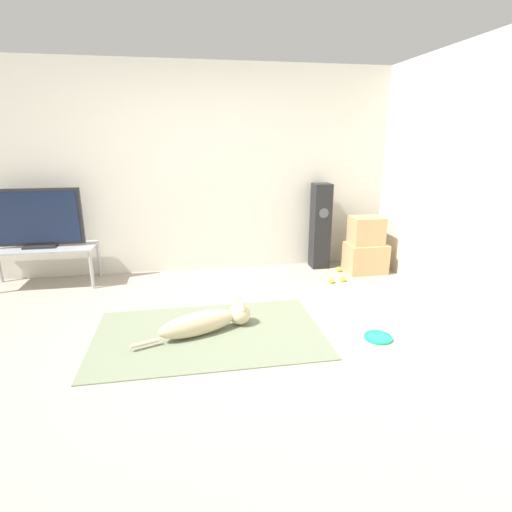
{
  "coord_description": "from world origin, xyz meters",
  "views": [
    {
      "loc": [
        -0.07,
        -3.02,
        1.67
      ],
      "look_at": [
        0.65,
        1.04,
        0.45
      ],
      "focal_mm": 28.0,
      "sensor_mm": 36.0,
      "label": 1
    }
  ],
  "objects_px": {
    "cardboard_box_lower": "(365,258)",
    "tv_stand": "(42,251)",
    "dog": "(208,321)",
    "tennis_ball_by_boxes": "(343,279)",
    "tennis_ball_near_speaker": "(331,281)",
    "cardboard_box_upper": "(366,230)",
    "tv": "(37,219)",
    "tennis_ball_loose_on_carpet": "(339,269)",
    "floor_speaker": "(320,226)",
    "frisbee": "(378,337)"
  },
  "relations": [
    {
      "from": "frisbee",
      "to": "tv_stand",
      "type": "relative_size",
      "value": 0.2
    },
    {
      "from": "tv_stand",
      "to": "tennis_ball_loose_on_carpet",
      "type": "xyz_separation_m",
      "value": [
        3.59,
        -0.13,
        -0.39
      ]
    },
    {
      "from": "frisbee",
      "to": "cardboard_box_upper",
      "type": "height_order",
      "value": "cardboard_box_upper"
    },
    {
      "from": "frisbee",
      "to": "tennis_ball_loose_on_carpet",
      "type": "relative_size",
      "value": 3.68
    },
    {
      "from": "frisbee",
      "to": "tennis_ball_loose_on_carpet",
      "type": "distance_m",
      "value": 1.81
    },
    {
      "from": "dog",
      "to": "tv",
      "type": "xyz_separation_m",
      "value": [
        -1.82,
        1.56,
        0.68
      ]
    },
    {
      "from": "dog",
      "to": "tv",
      "type": "distance_m",
      "value": 2.49
    },
    {
      "from": "dog",
      "to": "tv",
      "type": "bearing_deg",
      "value": 139.35
    },
    {
      "from": "tv_stand",
      "to": "floor_speaker",
      "type": "bearing_deg",
      "value": 2.02
    },
    {
      "from": "dog",
      "to": "frisbee",
      "type": "distance_m",
      "value": 1.49
    },
    {
      "from": "tennis_ball_loose_on_carpet",
      "to": "frisbee",
      "type": "bearing_deg",
      "value": -100.61
    },
    {
      "from": "frisbee",
      "to": "cardboard_box_upper",
      "type": "bearing_deg",
      "value": 69.4
    },
    {
      "from": "dog",
      "to": "tennis_ball_loose_on_carpet",
      "type": "bearing_deg",
      "value": 38.63
    },
    {
      "from": "frisbee",
      "to": "cardboard_box_upper",
      "type": "distance_m",
      "value": 1.93
    },
    {
      "from": "floor_speaker",
      "to": "cardboard_box_upper",
      "type": "bearing_deg",
      "value": -30.48
    },
    {
      "from": "cardboard_box_lower",
      "to": "tennis_ball_loose_on_carpet",
      "type": "distance_m",
      "value": 0.37
    },
    {
      "from": "cardboard_box_upper",
      "to": "tennis_ball_by_boxes",
      "type": "distance_m",
      "value": 0.73
    },
    {
      "from": "cardboard_box_lower",
      "to": "floor_speaker",
      "type": "xyz_separation_m",
      "value": [
        -0.52,
        0.31,
        0.37
      ]
    },
    {
      "from": "frisbee",
      "to": "tennis_ball_near_speaker",
      "type": "xyz_separation_m",
      "value": [
        0.09,
        1.39,
        0.02
      ]
    },
    {
      "from": "dog",
      "to": "frisbee",
      "type": "height_order",
      "value": "dog"
    },
    {
      "from": "dog",
      "to": "tennis_ball_loose_on_carpet",
      "type": "relative_size",
      "value": 15.83
    },
    {
      "from": "cardboard_box_upper",
      "to": "tennis_ball_near_speaker",
      "type": "height_order",
      "value": "cardboard_box_upper"
    },
    {
      "from": "frisbee",
      "to": "tennis_ball_by_boxes",
      "type": "distance_m",
      "value": 1.44
    },
    {
      "from": "dog",
      "to": "cardboard_box_upper",
      "type": "relative_size",
      "value": 2.61
    },
    {
      "from": "frisbee",
      "to": "cardboard_box_lower",
      "type": "xyz_separation_m",
      "value": [
        0.66,
        1.73,
        0.17
      ]
    },
    {
      "from": "tv",
      "to": "tennis_ball_loose_on_carpet",
      "type": "relative_size",
      "value": 14.89
    },
    {
      "from": "tv_stand",
      "to": "tv",
      "type": "bearing_deg",
      "value": 90.0
    },
    {
      "from": "cardboard_box_lower",
      "to": "tv_stand",
      "type": "bearing_deg",
      "value": 177.28
    },
    {
      "from": "tv_stand",
      "to": "tv",
      "type": "relative_size",
      "value": 1.22
    },
    {
      "from": "floor_speaker",
      "to": "tv",
      "type": "height_order",
      "value": "tv"
    },
    {
      "from": "cardboard_box_upper",
      "to": "tv_stand",
      "type": "height_order",
      "value": "cardboard_box_upper"
    },
    {
      "from": "cardboard_box_lower",
      "to": "tennis_ball_near_speaker",
      "type": "xyz_separation_m",
      "value": [
        -0.58,
        -0.34,
        -0.15
      ]
    },
    {
      "from": "tv",
      "to": "tennis_ball_by_boxes",
      "type": "bearing_deg",
      "value": -8.13
    },
    {
      "from": "tv",
      "to": "tennis_ball_by_boxes",
      "type": "relative_size",
      "value": 14.89
    },
    {
      "from": "dog",
      "to": "tennis_ball_by_boxes",
      "type": "bearing_deg",
      "value": 32.06
    },
    {
      "from": "tennis_ball_by_boxes",
      "to": "tennis_ball_near_speaker",
      "type": "distance_m",
      "value": 0.16
    },
    {
      "from": "cardboard_box_upper",
      "to": "tv",
      "type": "distance_m",
      "value": 3.92
    },
    {
      "from": "frisbee",
      "to": "cardboard_box_lower",
      "type": "height_order",
      "value": "cardboard_box_lower"
    },
    {
      "from": "dog",
      "to": "tennis_ball_by_boxes",
      "type": "height_order",
      "value": "dog"
    },
    {
      "from": "floor_speaker",
      "to": "cardboard_box_lower",
      "type": "bearing_deg",
      "value": -30.46
    },
    {
      "from": "cardboard_box_lower",
      "to": "floor_speaker",
      "type": "bearing_deg",
      "value": 149.54
    },
    {
      "from": "cardboard_box_lower",
      "to": "cardboard_box_upper",
      "type": "xyz_separation_m",
      "value": [
        -0.01,
        0.01,
        0.36
      ]
    },
    {
      "from": "cardboard_box_upper",
      "to": "frisbee",
      "type": "bearing_deg",
      "value": -110.6
    },
    {
      "from": "cardboard_box_lower",
      "to": "floor_speaker",
      "type": "height_order",
      "value": "floor_speaker"
    },
    {
      "from": "floor_speaker",
      "to": "tv_stand",
      "type": "relative_size",
      "value": 0.93
    },
    {
      "from": "floor_speaker",
      "to": "tennis_ball_loose_on_carpet",
      "type": "bearing_deg",
      "value": -53.25
    },
    {
      "from": "dog",
      "to": "cardboard_box_lower",
      "type": "relative_size",
      "value": 2.12
    },
    {
      "from": "tennis_ball_near_speaker",
      "to": "cardboard_box_upper",
      "type": "bearing_deg",
      "value": 31.56
    },
    {
      "from": "floor_speaker",
      "to": "tv",
      "type": "relative_size",
      "value": 1.14
    },
    {
      "from": "floor_speaker",
      "to": "tv_stand",
      "type": "xyz_separation_m",
      "value": [
        -3.4,
        -0.12,
        -0.14
      ]
    }
  ]
}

